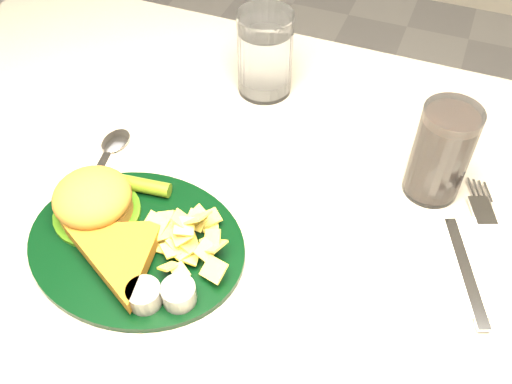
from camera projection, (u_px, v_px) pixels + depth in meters
table at (246, 350)px, 0.99m from camera, size 1.20×0.80×0.75m
dinner_plate at (133, 231)px, 0.65m from camera, size 0.27×0.23×0.06m
water_glass at (265, 54)px, 0.83m from camera, size 0.09×0.09×0.13m
cola_glass at (441, 153)px, 0.69m from camera, size 0.07×0.07×0.13m
fork_napkin at (467, 263)px, 0.65m from camera, size 0.21×0.24×0.01m
spoon at (91, 184)px, 0.73m from camera, size 0.08×0.17×0.01m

